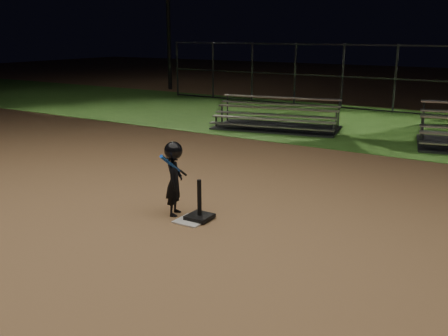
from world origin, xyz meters
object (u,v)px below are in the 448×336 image
at_px(home_plate, 191,221).
at_px(child_batter, 174,176).
at_px(bleacher_left, 276,123).
at_px(batting_tee, 200,212).

bearing_deg(home_plate, child_batter, 163.93).
distance_m(home_plate, bleacher_left, 8.15).
bearing_deg(batting_tee, home_plate, -122.58).
height_order(child_batter, bleacher_left, child_batter).
distance_m(home_plate, child_batter, 0.77).
bearing_deg(child_batter, home_plate, -128.53).
bearing_deg(home_plate, batting_tee, 57.42).
relative_size(home_plate, bleacher_left, 0.11).
xyz_separation_m(child_batter, bleacher_left, (-1.89, 7.70, -0.46)).
distance_m(batting_tee, bleacher_left, 8.05).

